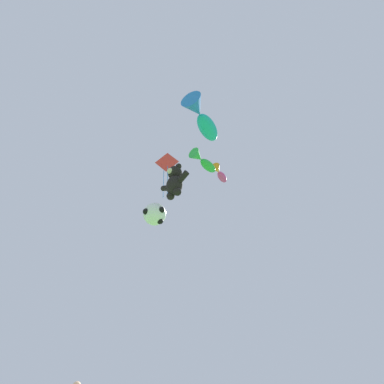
% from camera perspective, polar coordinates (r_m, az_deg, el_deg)
% --- Properties ---
extents(teddy_bear_kite, '(1.67, 0.73, 1.69)m').
position_cam_1_polar(teddy_bear_kite, '(11.00, -3.92, 2.36)').
color(teddy_bear_kite, black).
extents(soccer_ball_kite, '(1.03, 1.02, 0.94)m').
position_cam_1_polar(soccer_ball_kite, '(10.58, -8.25, -4.86)').
color(soccer_ball_kite, white).
extents(fish_kite_teal, '(1.52, 2.52, 0.89)m').
position_cam_1_polar(fish_kite_teal, '(11.26, 2.17, 16.14)').
color(fish_kite_teal, '#19ADB2').
extents(fish_kite_emerald, '(0.70, 1.69, 0.57)m').
position_cam_1_polar(fish_kite_emerald, '(12.08, 2.44, 6.86)').
color(fish_kite_emerald, green).
extents(fish_kite_magenta, '(0.88, 1.51, 0.51)m').
position_cam_1_polar(fish_kite_magenta, '(14.01, 6.15, 4.16)').
color(fish_kite_magenta, '#E53F9E').
extents(diamond_kite, '(1.13, 1.00, 3.30)m').
position_cam_1_polar(diamond_kite, '(15.78, -5.64, 6.05)').
color(diamond_kite, red).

